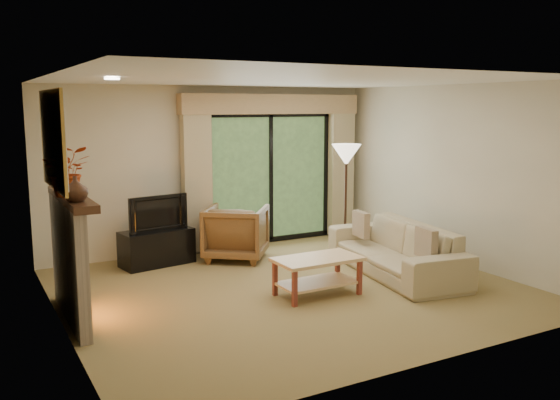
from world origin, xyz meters
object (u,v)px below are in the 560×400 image
armchair (236,232)px  sofa (395,249)px  coffee_table (317,276)px  media_console (157,247)px

armchair → sofa: size_ratio=0.38×
armchair → coffee_table: size_ratio=0.86×
media_console → sofa: size_ratio=0.43×
media_console → coffee_table: size_ratio=0.98×
armchair → coffee_table: bearing=131.3°
sofa → coffee_table: 1.48m
media_console → coffee_table: media_console is taller
armchair → coffee_table: 2.07m
armchair → sofa: 2.38m
sofa → armchair: bearing=-129.1°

